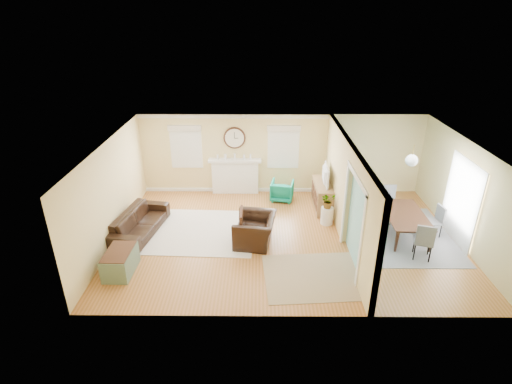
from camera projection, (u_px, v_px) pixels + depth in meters
floor at (286, 237)px, 10.66m from camera, size 9.00×9.00×0.00m
wall_back at (281, 154)px, 12.84m from camera, size 9.00×0.02×2.60m
wall_front at (298, 262)px, 7.39m from camera, size 9.00×0.02×2.60m
wall_left at (111, 193)px, 10.15m from camera, size 0.02×6.00×2.60m
wall_right at (465, 194)px, 10.08m from camera, size 0.02×6.00×2.60m
ceiling at (289, 144)px, 9.57m from camera, size 9.00×6.00×0.02m
partition at (345, 187)px, 10.34m from camera, size 0.17×6.00×2.60m
fireplace at (235, 176)px, 13.03m from camera, size 1.70×0.30×1.17m
wall_clock at (235, 138)px, 12.59m from camera, size 0.70×0.07×0.70m
window_left at (186, 144)px, 12.67m from camera, size 1.05×0.13×1.42m
window_right at (283, 144)px, 12.64m from camera, size 1.05×0.13×1.42m
french_doors at (462, 201)px, 10.17m from camera, size 0.06×1.70×2.20m
pendant at (412, 160)px, 9.72m from camera, size 0.30×0.30×0.55m
rug_cream at (202, 231)px, 10.95m from camera, size 2.96×2.60×0.02m
rug_jute at (313, 276)px, 9.11m from camera, size 2.36×1.98×0.01m
rug_grey at (403, 235)px, 10.78m from camera, size 2.48×3.09×0.01m
sofa at (140, 222)px, 10.75m from camera, size 1.21×2.31×0.64m
eames_chair at (255, 230)px, 10.28m from camera, size 1.16×1.28×0.75m
green_chair at (282, 191)px, 12.64m from camera, size 0.80×0.81×0.64m
trunk at (120, 262)px, 9.16m from camera, size 0.62×0.99×0.56m
credenza at (322, 196)px, 12.10m from camera, size 0.48×1.42×0.80m
tv at (323, 175)px, 11.82m from camera, size 0.19×0.98×0.56m
garden_stool at (327, 216)px, 11.25m from camera, size 0.34×0.34×0.50m
potted_plant at (328, 200)px, 11.05m from camera, size 0.51×0.48×0.45m
dining_table at (405, 225)px, 10.65m from camera, size 1.05×1.84×0.64m
dining_chair_n at (390, 199)px, 11.61m from camera, size 0.40×0.40×0.90m
dining_chair_s at (424, 237)px, 9.57m from camera, size 0.54×0.54×0.97m
dining_chair_w at (379, 217)px, 10.48m from camera, size 0.52×0.52×0.98m
dining_chair_e at (434, 219)px, 10.56m from camera, size 0.43×0.43×0.86m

